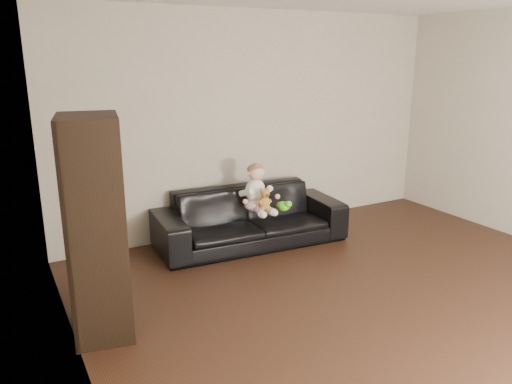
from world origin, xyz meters
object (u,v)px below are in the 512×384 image
sofa (250,217)px  teddy_bear (265,199)px  toy_rattle (279,206)px  toy_blue_disc (285,208)px  cabinet (96,229)px  toy_green (283,206)px  baby (257,191)px

sofa → teddy_bear: (0.03, -0.28, 0.28)m
sofa → teddy_bear: bearing=-79.7°
toy_rattle → toy_blue_disc: bearing=-2.2°
cabinet → teddy_bear: bearing=34.3°
toy_blue_disc → toy_green: bearing=-134.9°
cabinet → teddy_bear: 2.10m
teddy_bear → toy_blue_disc: size_ratio=2.26×
sofa → baby: 0.36m
cabinet → toy_rattle: cabinet is taller
teddy_bear → sofa: bearing=105.2°
sofa → teddy_bear: teddy_bear is taller
baby → cabinet: bearing=-147.8°
sofa → toy_rattle: 0.36m
sofa → toy_rattle: sofa is taller
toy_rattle → baby: bearing=168.4°
toy_green → toy_rattle: 0.08m
cabinet → teddy_bear: size_ratio=7.11×
baby → toy_blue_disc: bearing=-4.6°
baby → toy_rattle: 0.33m
teddy_bear → toy_green: 0.29m
toy_rattle → sofa: bearing=148.8°
teddy_bear → toy_blue_disc: teddy_bear is taller
cabinet → toy_blue_disc: bearing=33.5°
teddy_bear → toy_blue_disc: 0.39m
teddy_bear → toy_green: size_ratio=1.52×
toy_green → toy_blue_disc: size_ratio=1.49×
teddy_bear → toy_rattle: 0.31m
cabinet → baby: size_ratio=3.15×
baby → toy_green: (0.27, -0.13, -0.18)m
teddy_bear → toy_rattle: bearing=32.7°
baby → toy_green: baby is taller
cabinet → toy_green: cabinet is taller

